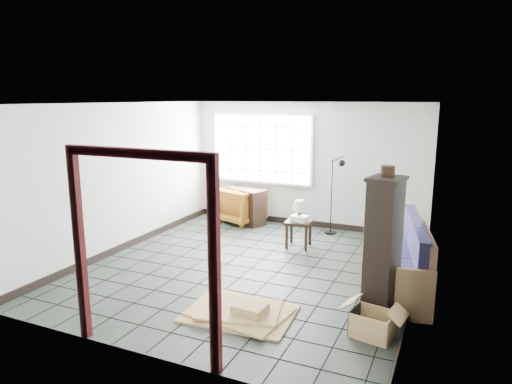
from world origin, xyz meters
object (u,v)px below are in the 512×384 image
at_px(side_table, 299,225).
at_px(tall_shelf, 383,249).
at_px(armchair, 242,203).
at_px(futon_sofa, 398,262).

height_order(side_table, tall_shelf, tall_shelf).
bearing_deg(tall_shelf, armchair, 147.61).
relative_size(side_table, tall_shelf, 0.27).
bearing_deg(side_table, tall_shelf, -50.94).
height_order(futon_sofa, tall_shelf, tall_shelf).
bearing_deg(tall_shelf, futon_sofa, 97.55).
relative_size(futon_sofa, side_table, 4.80).
xyz_separation_m(side_table, tall_shelf, (1.82, -2.24, 0.50)).
relative_size(armchair, side_table, 1.73).
xyz_separation_m(futon_sofa, armchair, (-3.55, 2.18, 0.07)).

